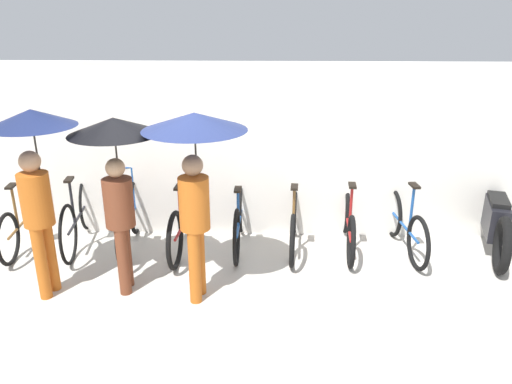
# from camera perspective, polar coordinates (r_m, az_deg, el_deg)

# --- Properties ---
(ground_plane) EXTENTS (30.00, 30.00, 0.00)m
(ground_plane) POSITION_cam_1_polar(r_m,az_deg,el_deg) (5.49, -6.79, -13.23)
(ground_plane) COLOR #B7B2A8
(back_wall) EXTENTS (14.25, 0.12, 2.38)m
(back_wall) POSITION_cam_1_polar(r_m,az_deg,el_deg) (6.80, -4.82, 4.63)
(back_wall) COLOR silver
(back_wall) RESTS_ON ground
(parked_bicycle_0) EXTENTS (0.44, 1.73, 1.02)m
(parked_bicycle_0) POSITION_cam_1_polar(r_m,az_deg,el_deg) (7.36, -25.03, -2.92)
(parked_bicycle_0) COLOR black
(parked_bicycle_0) RESTS_ON ground
(parked_bicycle_1) EXTENTS (0.44, 1.81, 1.04)m
(parked_bicycle_1) POSITION_cam_1_polar(r_m,az_deg,el_deg) (7.10, -19.68, -2.60)
(parked_bicycle_1) COLOR black
(parked_bicycle_1) RESTS_ON ground
(parked_bicycle_2) EXTENTS (0.44, 1.75, 0.98)m
(parked_bicycle_2) POSITION_cam_1_polar(r_m,az_deg,el_deg) (6.78, -14.27, -3.12)
(parked_bicycle_2) COLOR black
(parked_bicycle_2) RESTS_ON ground
(parked_bicycle_3) EXTENTS (0.44, 1.78, 1.10)m
(parked_bicycle_3) POSITION_cam_1_polar(r_m,az_deg,el_deg) (6.62, -8.23, -3.37)
(parked_bicycle_3) COLOR black
(parked_bicycle_3) RESTS_ON ground
(parked_bicycle_4) EXTENTS (0.44, 1.72, 1.10)m
(parked_bicycle_4) POSITION_cam_1_polar(r_m,az_deg,el_deg) (6.63, -1.92, -3.15)
(parked_bicycle_4) COLOR black
(parked_bicycle_4) RESTS_ON ground
(parked_bicycle_5) EXTENTS (0.44, 1.68, 1.05)m
(parked_bicycle_5) POSITION_cam_1_polar(r_m,az_deg,el_deg) (6.61, 4.33, -3.50)
(parked_bicycle_5) COLOR black
(parked_bicycle_5) RESTS_ON ground
(parked_bicycle_6) EXTENTS (0.44, 1.69, 1.00)m
(parked_bicycle_6) POSITION_cam_1_polar(r_m,az_deg,el_deg) (6.70, 10.51, -3.52)
(parked_bicycle_6) COLOR black
(parked_bicycle_6) RESTS_ON ground
(parked_bicycle_7) EXTENTS (0.44, 1.64, 1.04)m
(parked_bicycle_7) POSITION_cam_1_polar(r_m,az_deg,el_deg) (6.79, 16.61, -3.62)
(parked_bicycle_7) COLOR black
(parked_bicycle_7) RESTS_ON ground
(pedestrian_leading) EXTENTS (0.90, 0.90, 2.06)m
(pedestrian_leading) POSITION_cam_1_polar(r_m,az_deg,el_deg) (5.66, -24.02, 3.64)
(pedestrian_leading) COLOR #B25619
(pedestrian_leading) RESTS_ON ground
(pedestrian_center) EXTENTS (0.97, 0.97, 1.95)m
(pedestrian_center) POSITION_cam_1_polar(r_m,az_deg,el_deg) (5.48, -15.71, 3.73)
(pedestrian_center) COLOR brown
(pedestrian_center) RESTS_ON ground
(pedestrian_trailing) EXTENTS (1.08, 1.08, 2.04)m
(pedestrian_trailing) POSITION_cam_1_polar(r_m,az_deg,el_deg) (5.12, -7.03, 4.50)
(pedestrian_trailing) COLOR #B25619
(pedestrian_trailing) RESTS_ON ground
(motorcycle) EXTENTS (0.79, 2.04, 0.92)m
(motorcycle) POSITION_cam_1_polar(r_m,az_deg,el_deg) (7.28, 25.66, -2.89)
(motorcycle) COLOR black
(motorcycle) RESTS_ON ground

